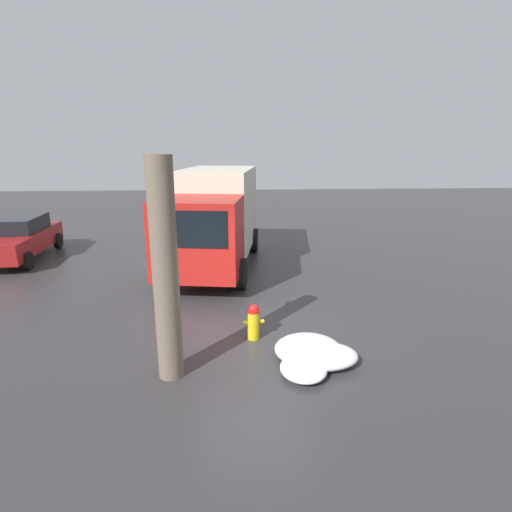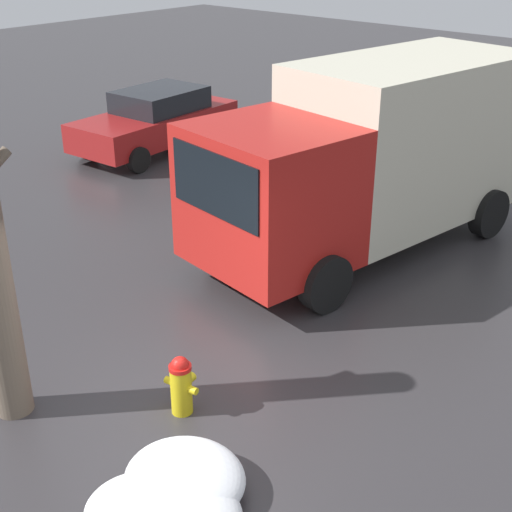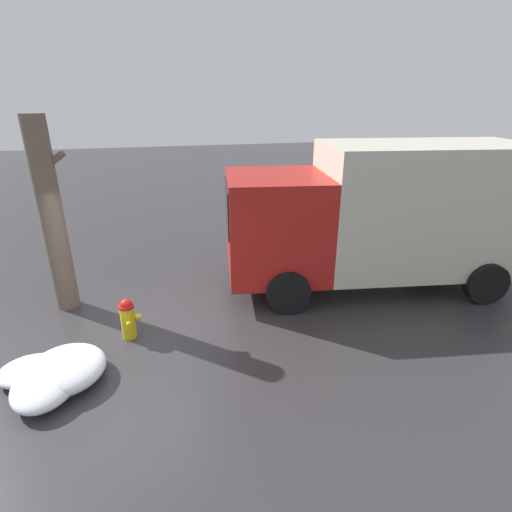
{
  "view_description": "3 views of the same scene",
  "coord_description": "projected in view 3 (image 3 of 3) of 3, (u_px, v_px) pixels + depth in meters",
  "views": [
    {
      "loc": [
        -7.74,
        0.42,
        3.97
      ],
      "look_at": [
        2.19,
        -0.19,
        1.22
      ],
      "focal_mm": 28.0,
      "sensor_mm": 36.0,
      "label": 1
    },
    {
      "loc": [
        -4.59,
        -5.25,
        5.42
      ],
      "look_at": [
        2.23,
        0.79,
        1.02
      ],
      "focal_mm": 50.0,
      "sensor_mm": 36.0,
      "label": 2
    },
    {
      "loc": [
        0.76,
        -6.65,
        4.14
      ],
      "look_at": [
        2.63,
        0.95,
        0.98
      ],
      "focal_mm": 28.0,
      "sensor_mm": 36.0,
      "label": 3
    }
  ],
  "objects": [
    {
      "name": "ground_plane",
      "position": [
        130.0,
        337.0,
        7.37
      ],
      "size": [
        60.0,
        60.0,
        0.0
      ],
      "primitive_type": "plane",
      "color": "#333033"
    },
    {
      "name": "fire_hydrant",
      "position": [
        128.0,
        318.0,
        7.22
      ],
      "size": [
        0.37,
        0.47,
        0.77
      ],
      "rotation": [
        0.0,
        0.0,
        0.16
      ],
      "color": "yellow",
      "rests_on": "ground_plane"
    },
    {
      "name": "tree_trunk",
      "position": [
        52.0,
        217.0,
        7.74
      ],
      "size": [
        0.67,
        0.44,
        3.85
      ],
      "color": "#6B5B4C",
      "rests_on": "ground_plane"
    },
    {
      "name": "delivery_truck",
      "position": [
        381.0,
        213.0,
        8.85
      ],
      "size": [
        6.76,
        3.29,
        3.21
      ],
      "rotation": [
        0.0,
        0.0,
        1.43
      ],
      "color": "red",
      "rests_on": "ground_plane"
    },
    {
      "name": "pedestrian",
      "position": [
        306.0,
        261.0,
        8.23
      ],
      "size": [
        0.38,
        0.38,
        1.77
      ],
      "rotation": [
        0.0,
        0.0,
        3.12
      ],
      "color": "#23232D",
      "rests_on": "ground_plane"
    },
    {
      "name": "parked_car",
      "position": [
        315.0,
        186.0,
        15.97
      ],
      "size": [
        4.48,
        2.24,
        1.5
      ],
      "rotation": [
        0.0,
        0.0,
        1.64
      ],
      "color": "maroon",
      "rests_on": "ground_plane"
    },
    {
      "name": "snow_pile_by_hydrant",
      "position": [
        30.0,
        371.0,
        6.26
      ],
      "size": [
        0.95,
        0.84,
        0.25
      ],
      "color": "white",
      "rests_on": "ground_plane"
    },
    {
      "name": "snow_pile_curbside",
      "position": [
        65.0,
        369.0,
        6.19
      ],
      "size": [
        1.2,
        1.3,
        0.39
      ],
      "color": "white",
      "rests_on": "ground_plane"
    },
    {
      "name": "snow_pile_by_tree",
      "position": [
        46.0,
        382.0,
        5.93
      ],
      "size": [
        0.94,
        1.33,
        0.35
      ],
      "color": "white",
      "rests_on": "ground_plane"
    }
  ]
}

